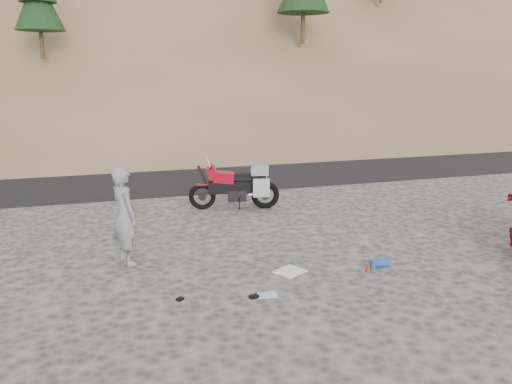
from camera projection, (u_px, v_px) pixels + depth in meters
ground at (206, 262)px, 9.85m from camera, size 140.00×140.00×0.00m
road at (158, 175)px, 18.23m from camera, size 120.00×7.00×0.05m
motorcycle at (238, 186)px, 13.57m from camera, size 2.46×1.00×1.48m
man at (128, 263)px, 9.82m from camera, size 0.69×0.83×1.93m
gear_white_cloth at (290, 271)px, 9.38m from camera, size 0.67×0.65×0.02m
gear_blue_mat at (380, 263)px, 9.59m from camera, size 0.40×0.18×0.16m
gear_bottle at (373, 267)px, 9.30m from camera, size 0.10×0.10×0.23m
gear_funnel at (369, 267)px, 9.36m from camera, size 0.18×0.18×0.19m
gear_glove_a at (254, 296)px, 8.30m from camera, size 0.17×0.15×0.04m
gear_glove_b at (180, 299)px, 8.21m from camera, size 0.15×0.14×0.04m
gear_blue_cloth at (267, 295)px, 8.39m from camera, size 0.35×0.28×0.01m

